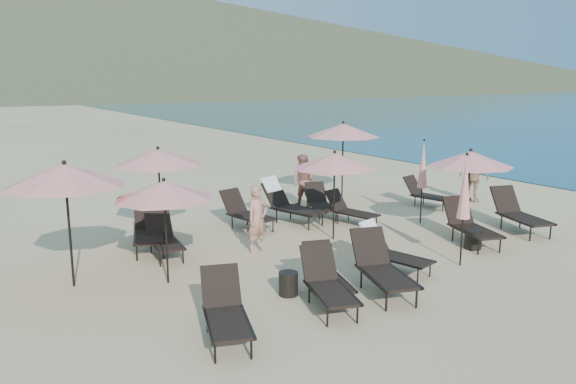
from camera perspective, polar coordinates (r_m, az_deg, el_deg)
ground at (r=12.27m, az=14.07°, el=-7.17°), size 800.00×800.00×0.00m
volcanic_headland at (r=321.36m, az=-19.39°, el=15.06°), size 690.00×690.00×55.00m
lounger_0 at (r=8.68m, az=-6.38°, el=-11.86°), size 1.11×1.73×0.93m
lounger_1 at (r=9.71m, az=4.04°, el=-9.20°), size 1.09×1.72×0.93m
lounger_2 at (r=10.46m, az=9.49°, el=-7.51°), size 1.20×1.91×1.03m
lounger_3 at (r=11.61m, az=10.35°, el=-5.71°), size 0.89×1.62×0.96m
lounger_4 at (r=13.92m, az=17.99°, el=-3.13°), size 1.20×1.87×1.01m
lounger_5 at (r=15.45m, az=22.39°, el=-1.94°), size 1.23×1.94×1.04m
lounger_6 at (r=13.24m, az=-13.91°, el=-3.59°), size 1.23×1.91×1.03m
lounger_7 at (r=12.68m, az=-12.53°, el=-4.51°), size 0.80×1.61×0.89m
lounger_8 at (r=14.60m, az=-4.31°, el=-2.01°), size 0.90×1.73×0.95m
lounger_9 at (r=15.85m, az=3.30°, el=-1.02°), size 1.06×1.63×0.88m
lounger_10 at (r=15.11m, az=6.32°, el=-1.75°), size 0.90×1.58×0.86m
lounger_11 at (r=17.52m, az=13.87°, el=-0.12°), size 0.87×1.61×0.88m
lounger_12 at (r=10.24m, az=3.95°, el=-8.30°), size 0.98×1.58×0.85m
lounger_13 at (r=15.17m, az=0.02°, el=-1.01°), size 1.14×1.98×1.17m
umbrella_open_0 at (r=10.66m, az=-12.48°, el=0.17°), size 1.91×1.91×2.05m
umbrella_open_1 at (r=13.35m, az=4.75°, el=3.17°), size 2.02×2.02×2.18m
umbrella_open_2 at (r=14.18m, az=18.04°, el=3.22°), size 2.04×2.04×2.20m
umbrella_open_3 at (r=13.52m, az=-13.05°, el=3.44°), size 2.13×2.13×2.29m
umbrella_open_4 at (r=17.90m, az=5.63°, el=6.26°), size 2.33×2.33×2.51m
umbrella_open_5 at (r=10.95m, az=-21.71°, el=1.58°), size 2.24×2.24×2.41m
umbrella_closed_0 at (r=11.99m, az=17.54°, el=0.40°), size 0.28×0.28×2.38m
umbrella_closed_1 at (r=15.26m, az=13.56°, el=2.68°), size 0.27×0.27×2.28m
side_table_0 at (r=10.26m, az=0.03°, el=-9.29°), size 0.36×0.36×0.43m
side_table_1 at (r=13.58m, az=18.28°, el=-4.58°), size 0.39×0.39×0.45m
beachgoer_a at (r=12.56m, az=-3.10°, el=-2.76°), size 0.62×0.47×1.52m
beachgoer_b at (r=16.79m, az=1.58°, el=1.09°), size 0.85×0.95×1.61m
beachgoer_c at (r=18.49m, az=18.34°, el=1.46°), size 0.63×1.01×1.60m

